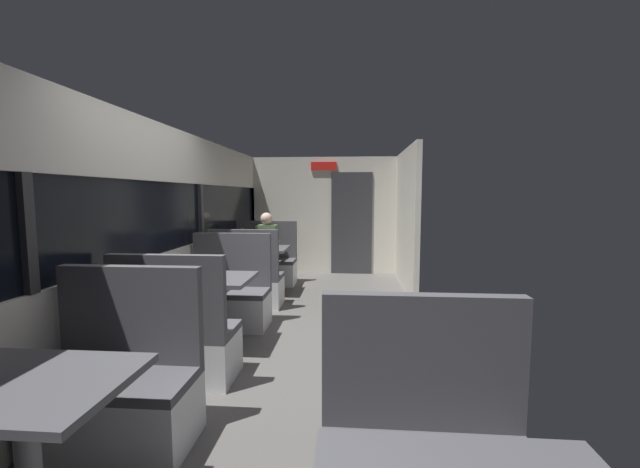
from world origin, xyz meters
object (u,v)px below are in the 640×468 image
at_px(bench_mid_window_facing_end, 178,342).
at_px(dining_table_mid_window, 207,287).
at_px(coffee_cup_primary, 258,245).
at_px(bench_mid_window_facing_entry, 229,299).
at_px(bench_far_window_facing_entry, 268,266).
at_px(dining_table_far_window, 259,254).
at_px(dining_table_near_window, 25,402).
at_px(bench_near_window_facing_entry, 119,392).
at_px(bench_far_window_facing_end, 247,283).
at_px(seated_passenger, 267,254).

bearing_deg(bench_mid_window_facing_end, dining_table_mid_window, 90.00).
bearing_deg(coffee_cup_primary, bench_mid_window_facing_entry, -89.62).
bearing_deg(bench_far_window_facing_entry, coffee_cup_primary, -90.84).
relative_size(dining_table_far_window, bench_far_window_facing_entry, 0.82).
xyz_separation_m(bench_mid_window_facing_end, bench_far_window_facing_entry, (0.00, 3.64, 0.00)).
distance_m(bench_far_window_facing_entry, coffee_cup_primary, 0.83).
distance_m(dining_table_near_window, coffee_cup_primary, 4.48).
height_order(bench_mid_window_facing_entry, coffee_cup_primary, bench_mid_window_facing_entry).
distance_m(bench_near_window_facing_entry, coffee_cup_primary, 3.80).
height_order(dining_table_near_window, dining_table_far_window, same).
height_order(bench_mid_window_facing_end, bench_far_window_facing_entry, same).
bearing_deg(bench_near_window_facing_entry, bench_mid_window_facing_end, 90.00).
bearing_deg(bench_far_window_facing_end, dining_table_near_window, -90.00).
height_order(dining_table_near_window, seated_passenger, seated_passenger).
bearing_deg(bench_far_window_facing_entry, bench_mid_window_facing_end, -90.00).
height_order(bench_near_window_facing_entry, bench_far_window_facing_end, same).
xyz_separation_m(bench_mid_window_facing_entry, dining_table_far_window, (0.00, 1.54, 0.31)).
relative_size(bench_far_window_facing_entry, seated_passenger, 0.87).
bearing_deg(dining_table_near_window, seated_passenger, 90.00).
xyz_separation_m(bench_far_window_facing_entry, seated_passenger, (0.00, -0.07, 0.21)).
bearing_deg(dining_table_far_window, dining_table_mid_window, -90.00).
height_order(bench_near_window_facing_entry, bench_far_window_facing_entry, same).
xyz_separation_m(dining_table_mid_window, seated_passenger, (0.00, 2.86, -0.10)).
xyz_separation_m(bench_far_window_facing_entry, coffee_cup_primary, (-0.01, -0.70, 0.46)).
bearing_deg(seated_passenger, bench_far_window_facing_end, -90.00).
bearing_deg(bench_mid_window_facing_entry, bench_mid_window_facing_end, -90.00).
bearing_deg(bench_mid_window_facing_end, dining_table_near_window, -90.00).
distance_m(bench_mid_window_facing_entry, coffee_cup_primary, 1.61).
relative_size(bench_mid_window_facing_entry, seated_passenger, 0.87).
distance_m(bench_mid_window_facing_entry, seated_passenger, 2.17).
relative_size(bench_mid_window_facing_entry, bench_far_window_facing_end, 1.00).
distance_m(bench_near_window_facing_entry, dining_table_mid_window, 1.57).
relative_size(dining_table_mid_window, dining_table_far_window, 1.00).
xyz_separation_m(dining_table_near_window, seated_passenger, (0.00, 5.10, -0.10)).
xyz_separation_m(dining_table_far_window, coffee_cup_primary, (-0.01, 0.00, 0.15)).
bearing_deg(bench_mid_window_facing_entry, bench_far_window_facing_entry, 90.00).
xyz_separation_m(dining_table_mid_window, bench_mid_window_facing_end, (0.00, -0.70, -0.31)).
distance_m(bench_mid_window_facing_entry, dining_table_far_window, 1.57).
relative_size(bench_near_window_facing_entry, bench_mid_window_facing_end, 1.00).
bearing_deg(bench_far_window_facing_end, bench_mid_window_facing_entry, -90.00).
xyz_separation_m(dining_table_near_window, bench_near_window_facing_entry, (0.00, 0.70, -0.31)).
bearing_deg(bench_mid_window_facing_end, bench_far_window_facing_end, 90.00).
relative_size(bench_near_window_facing_entry, dining_table_mid_window, 1.22).
height_order(dining_table_near_window, bench_near_window_facing_entry, bench_near_window_facing_entry).
bearing_deg(dining_table_near_window, bench_far_window_facing_entry, 90.00).
height_order(dining_table_near_window, dining_table_mid_window, same).
relative_size(bench_mid_window_facing_end, bench_far_window_facing_entry, 1.00).
distance_m(dining_table_far_window, bench_far_window_facing_end, 0.77).
distance_m(seated_passenger, coffee_cup_primary, 0.67).
height_order(dining_table_mid_window, coffee_cup_primary, coffee_cup_primary).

